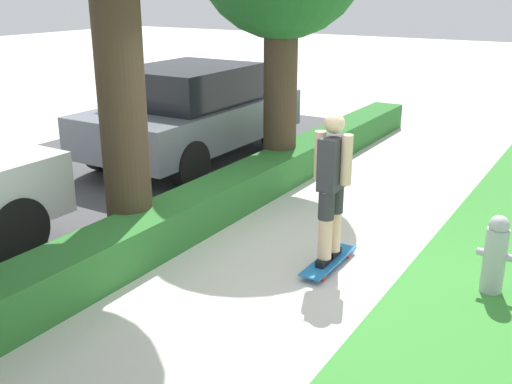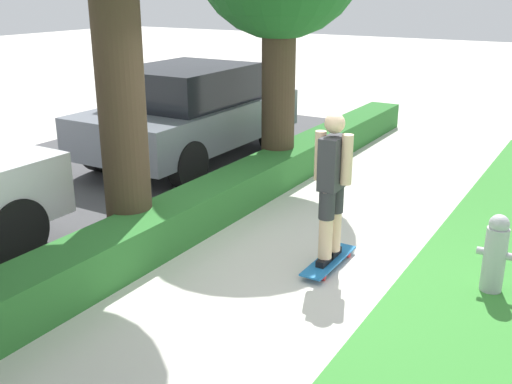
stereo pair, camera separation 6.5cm
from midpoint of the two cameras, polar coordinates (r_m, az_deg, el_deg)
ground_plane at (r=6.53m, az=4.00°, el=-7.05°), size 60.00×60.00×0.00m
street_asphalt at (r=9.07m, az=-20.29°, el=-0.58°), size 14.23×5.00×0.01m
hedge_row at (r=7.23m, az=-7.31°, el=-2.39°), size 14.23×0.60×0.49m
skateboard at (r=6.52m, az=6.66°, el=-6.53°), size 0.95×0.24×0.08m
skater_person at (r=6.19m, az=6.96°, el=0.72°), size 0.49×0.41×1.60m
parked_car_middle at (r=10.28m, az=-6.48°, el=7.58°), size 4.16×2.00×1.62m
fire_hydrant at (r=6.28m, az=21.54°, el=-5.45°), size 0.21×0.34×0.81m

